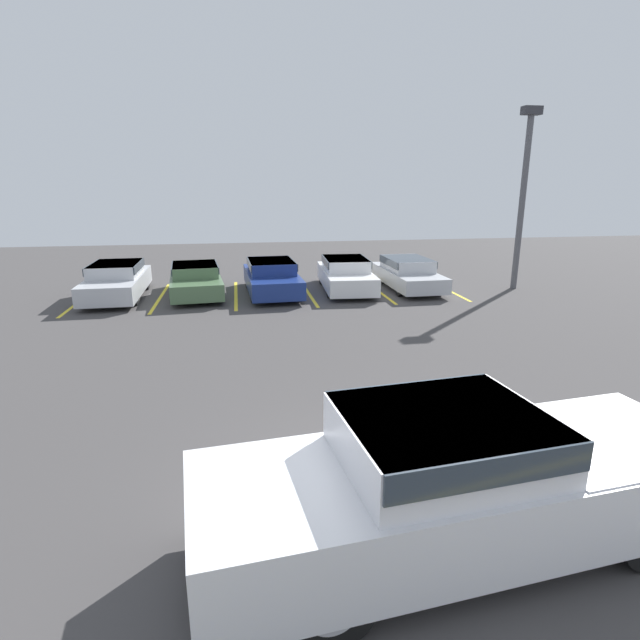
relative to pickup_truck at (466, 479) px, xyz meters
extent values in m
plane|color=#423F3F|center=(-0.39, 0.78, -0.86)|extent=(60.00, 60.00, 0.00)
cube|color=yellow|center=(-7.98, 13.92, -0.85)|extent=(0.12, 4.96, 0.01)
cube|color=yellow|center=(-5.26, 13.92, -0.85)|extent=(0.12, 4.96, 0.01)
cube|color=yellow|center=(-2.54, 13.92, -0.85)|extent=(0.12, 4.96, 0.01)
cube|color=yellow|center=(0.19, 13.92, -0.85)|extent=(0.12, 4.96, 0.01)
cube|color=yellow|center=(2.91, 13.92, -0.85)|extent=(0.12, 4.96, 0.01)
cube|color=yellow|center=(5.64, 13.92, -0.85)|extent=(0.12, 4.96, 0.01)
cube|color=silver|center=(-0.02, 0.00, -0.15)|extent=(6.15, 2.53, 0.88)
cube|color=silver|center=(-0.32, -0.03, 0.56)|extent=(2.33, 1.98, 0.55)
cube|color=#2D3842|center=(-0.32, -0.03, 0.69)|extent=(2.29, 2.03, 0.30)
cube|color=silver|center=(1.85, 0.20, 0.24)|extent=(2.39, 2.06, 0.13)
cylinder|color=black|center=(1.68, 0.97, -0.42)|extent=(0.91, 0.39, 0.88)
cylinder|color=#ADADB2|center=(1.68, 0.97, -0.42)|extent=(0.51, 0.36, 0.49)
cylinder|color=black|center=(-1.89, 0.59, -0.42)|extent=(0.91, 0.39, 0.88)
cylinder|color=#ADADB2|center=(-1.89, 0.59, -0.42)|extent=(0.51, 0.36, 0.49)
cylinder|color=black|center=(-1.72, -0.98, -0.42)|extent=(0.91, 0.39, 0.88)
cylinder|color=#ADADB2|center=(-1.72, -0.98, -0.42)|extent=(0.51, 0.36, 0.49)
cube|color=#B7BABF|center=(-6.76, 14.14, -0.36)|extent=(1.91, 4.65, 0.63)
cube|color=#B7BABF|center=(-6.76, 14.23, 0.18)|extent=(1.64, 2.43, 0.45)
cube|color=#2D3842|center=(-6.76, 14.23, 0.27)|extent=(1.71, 2.39, 0.27)
cylinder|color=black|center=(-5.95, 12.82, -0.53)|extent=(0.24, 0.65, 0.65)
cylinder|color=#ADADB2|center=(-5.95, 12.82, -0.53)|extent=(0.24, 0.36, 0.36)
cylinder|color=black|center=(-7.50, 12.78, -0.53)|extent=(0.24, 0.65, 0.65)
cylinder|color=#ADADB2|center=(-7.50, 12.78, -0.53)|extent=(0.24, 0.36, 0.36)
cylinder|color=black|center=(-6.02, 15.49, -0.53)|extent=(0.24, 0.65, 0.65)
cylinder|color=#ADADB2|center=(-6.02, 15.49, -0.53)|extent=(0.24, 0.36, 0.36)
cylinder|color=black|center=(-7.57, 15.45, -0.53)|extent=(0.24, 0.65, 0.65)
cylinder|color=#ADADB2|center=(-7.57, 15.45, -0.53)|extent=(0.24, 0.36, 0.36)
cube|color=#4C6B47|center=(-3.98, 14.10, -0.39)|extent=(2.19, 4.41, 0.58)
cube|color=#4C6B47|center=(-3.99, 14.19, 0.09)|extent=(1.78, 2.36, 0.40)
cube|color=#2D3842|center=(-3.99, 14.19, 0.17)|extent=(1.84, 2.32, 0.24)
cylinder|color=black|center=(-3.09, 12.95, -0.54)|extent=(0.26, 0.65, 0.63)
cylinder|color=#ADADB2|center=(-3.09, 12.95, -0.54)|extent=(0.25, 0.37, 0.35)
cylinder|color=black|center=(-4.63, 12.80, -0.54)|extent=(0.26, 0.65, 0.63)
cylinder|color=#ADADB2|center=(-4.63, 12.80, -0.54)|extent=(0.25, 0.37, 0.35)
cylinder|color=black|center=(-3.33, 15.41, -0.54)|extent=(0.26, 0.65, 0.63)
cylinder|color=#ADADB2|center=(-3.33, 15.41, -0.54)|extent=(0.25, 0.37, 0.35)
cylinder|color=black|center=(-4.87, 15.26, -0.54)|extent=(0.26, 0.65, 0.63)
cylinder|color=#ADADB2|center=(-4.87, 15.26, -0.54)|extent=(0.25, 0.37, 0.35)
cube|color=navy|center=(-1.18, 13.91, -0.36)|extent=(2.02, 4.55, 0.63)
cube|color=navy|center=(-1.19, 14.00, 0.17)|extent=(1.70, 2.40, 0.44)
cube|color=#2D3842|center=(-1.19, 14.00, 0.26)|extent=(1.77, 2.35, 0.26)
cylinder|color=black|center=(-0.35, 12.65, -0.53)|extent=(0.26, 0.67, 0.66)
cylinder|color=#ADADB2|center=(-0.35, 12.65, -0.53)|extent=(0.26, 0.38, 0.37)
cylinder|color=black|center=(-1.90, 12.58, -0.53)|extent=(0.26, 0.67, 0.66)
cylinder|color=#ADADB2|center=(-1.90, 12.58, -0.53)|extent=(0.26, 0.38, 0.37)
cylinder|color=black|center=(-0.46, 15.25, -0.53)|extent=(0.26, 0.67, 0.66)
cylinder|color=#ADADB2|center=(-0.46, 15.25, -0.53)|extent=(0.26, 0.38, 0.37)
cylinder|color=black|center=(-2.02, 15.18, -0.53)|extent=(0.26, 0.67, 0.66)
cylinder|color=#ADADB2|center=(-2.02, 15.18, -0.53)|extent=(0.26, 0.38, 0.37)
cube|color=silver|center=(1.69, 14.09, -0.37)|extent=(2.03, 4.54, 0.63)
cube|color=silver|center=(1.70, 14.18, 0.17)|extent=(1.69, 2.40, 0.45)
cube|color=#2D3842|center=(1.70, 14.18, 0.26)|extent=(1.76, 2.36, 0.27)
cylinder|color=black|center=(2.37, 12.76, -0.55)|extent=(0.27, 0.63, 0.62)
cylinder|color=#ADADB2|center=(2.37, 12.76, -0.55)|extent=(0.27, 0.35, 0.34)
cylinder|color=black|center=(0.87, 12.85, -0.55)|extent=(0.27, 0.63, 0.62)
cylinder|color=#ADADB2|center=(0.87, 12.85, -0.55)|extent=(0.27, 0.35, 0.34)
cylinder|color=black|center=(2.52, 15.33, -0.55)|extent=(0.27, 0.63, 0.62)
cylinder|color=#ADADB2|center=(2.52, 15.33, -0.55)|extent=(0.27, 0.35, 0.34)
cylinder|color=black|center=(1.02, 15.42, -0.55)|extent=(0.27, 0.63, 0.62)
cylinder|color=#ADADB2|center=(1.02, 15.42, -0.55)|extent=(0.27, 0.35, 0.34)
cube|color=#B7BABF|center=(4.16, 14.01, -0.40)|extent=(1.78, 4.51, 0.55)
cube|color=#B7BABF|center=(4.16, 14.10, 0.11)|extent=(1.54, 2.36, 0.46)
cube|color=#2D3842|center=(4.16, 14.10, 0.20)|extent=(1.60, 2.31, 0.28)
cylinder|color=black|center=(4.90, 12.72, -0.52)|extent=(0.23, 0.67, 0.67)
cylinder|color=#ADADB2|center=(4.90, 12.72, -0.52)|extent=(0.24, 0.37, 0.37)
cylinder|color=black|center=(3.46, 12.70, -0.52)|extent=(0.23, 0.67, 0.67)
cylinder|color=#ADADB2|center=(3.46, 12.70, -0.52)|extent=(0.24, 0.37, 0.37)
cylinder|color=black|center=(4.86, 15.33, -0.52)|extent=(0.23, 0.67, 0.67)
cylinder|color=#ADADB2|center=(4.86, 15.33, -0.52)|extent=(0.24, 0.37, 0.37)
cylinder|color=black|center=(3.41, 15.30, -0.52)|extent=(0.23, 0.67, 0.67)
cylinder|color=#ADADB2|center=(3.41, 15.30, -0.52)|extent=(0.24, 0.37, 0.37)
cylinder|color=#515156|center=(8.34, 13.36, 2.35)|extent=(0.23, 0.23, 6.42)
cube|color=#333338|center=(8.34, 13.36, 5.71)|extent=(0.70, 0.36, 0.30)
camera|label=1|loc=(-2.39, -4.54, 3.18)|focal=28.00mm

